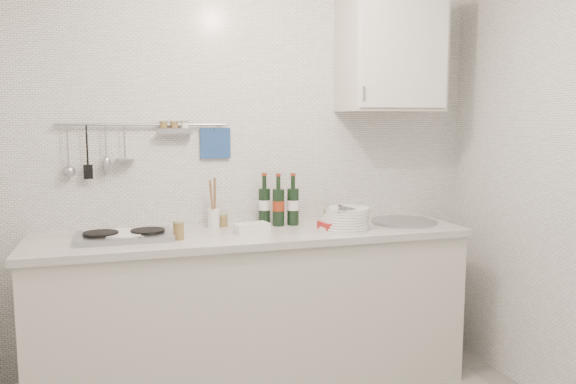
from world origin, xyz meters
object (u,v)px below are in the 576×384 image
at_px(wall_cabinet, 391,54).
at_px(wine_bottles, 279,199).
at_px(plate_stack_sink, 345,219).
at_px(utensil_crock, 213,216).
at_px(plate_stack_hob, 122,236).

distance_m(wall_cabinet, wine_bottles, 1.13).
relative_size(plate_stack_sink, utensil_crock, 1.06).
bearing_deg(wall_cabinet, plate_stack_hob, -175.89).
xyz_separation_m(wall_cabinet, wine_bottles, (-0.71, 0.03, -0.87)).
xyz_separation_m(wine_bottles, utensil_crock, (-0.39, 0.03, -0.09)).
xyz_separation_m(plate_stack_sink, utensil_crock, (-0.72, 0.28, 0.01)).
distance_m(plate_stack_hob, utensil_crock, 0.55).
distance_m(plate_stack_hob, plate_stack_sink, 1.24).
height_order(plate_stack_hob, utensil_crock, utensil_crock).
bearing_deg(plate_stack_hob, wall_cabinet, 4.11).
distance_m(wall_cabinet, plate_stack_sink, 1.06).
distance_m(plate_stack_sink, wine_bottles, 0.42).
relative_size(wine_bottles, utensil_crock, 1.04).
bearing_deg(utensil_crock, plate_stack_hob, -160.84).
bearing_deg(plate_stack_sink, utensil_crock, 158.58).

